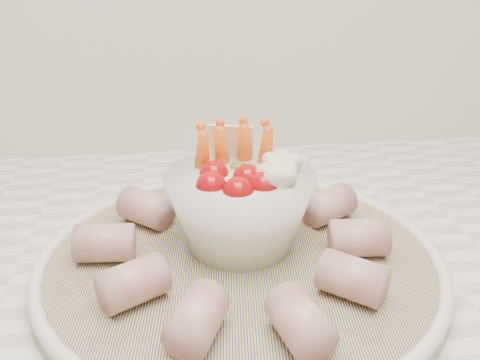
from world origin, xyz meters
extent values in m
cube|color=white|center=(0.00, 1.45, 0.90)|extent=(2.04, 0.62, 0.04)
cylinder|color=navy|center=(-0.13, 1.43, 0.93)|extent=(0.41, 0.41, 0.01)
torus|color=white|center=(-0.13, 1.43, 0.94)|extent=(0.37, 0.37, 0.01)
sphere|color=#9E0A0B|center=(-0.16, 1.43, 1.01)|extent=(0.03, 0.03, 0.03)
sphere|color=#9E0A0B|center=(-0.14, 1.42, 1.01)|extent=(0.03, 0.03, 0.03)
sphere|color=#9E0A0B|center=(-0.11, 1.42, 1.01)|extent=(0.03, 0.03, 0.03)
sphere|color=#9E0A0B|center=(-0.15, 1.46, 1.01)|extent=(0.03, 0.03, 0.03)
sphere|color=#9E0A0B|center=(-0.12, 1.44, 1.01)|extent=(0.03, 0.03, 0.03)
sphere|color=#9E0A0B|center=(-0.10, 1.44, 1.01)|extent=(0.03, 0.03, 0.03)
sphere|color=#597426|center=(-0.13, 1.47, 1.00)|extent=(0.02, 0.02, 0.02)
cone|color=orange|center=(-0.14, 1.48, 1.01)|extent=(0.03, 0.04, 0.06)
cone|color=orange|center=(-0.12, 1.49, 1.01)|extent=(0.02, 0.04, 0.06)
cone|color=orange|center=(-0.10, 1.48, 1.01)|extent=(0.02, 0.03, 0.06)
cone|color=orange|center=(-0.16, 1.47, 1.01)|extent=(0.02, 0.04, 0.06)
sphere|color=silver|center=(-0.09, 1.45, 1.01)|extent=(0.03, 0.03, 0.03)
sphere|color=silver|center=(-0.10, 1.43, 1.01)|extent=(0.03, 0.03, 0.03)
cube|color=#F4ECBD|center=(-0.13, 1.50, 1.02)|extent=(0.04, 0.02, 0.05)
cylinder|color=#AB4E54|center=(-0.02, 1.42, 0.95)|extent=(0.05, 0.04, 0.03)
cylinder|color=#AB4E54|center=(-0.03, 1.49, 0.95)|extent=(0.06, 0.06, 0.03)
cylinder|color=#AB4E54|center=(-0.08, 1.54, 0.95)|extent=(0.05, 0.06, 0.03)
cylinder|color=#AB4E54|center=(-0.16, 1.53, 0.95)|extent=(0.05, 0.06, 0.03)
cylinder|color=#AB4E54|center=(-0.22, 1.50, 0.95)|extent=(0.06, 0.06, 0.03)
cylinder|color=#AB4E54|center=(-0.25, 1.44, 0.95)|extent=(0.05, 0.04, 0.03)
cylinder|color=#AB4E54|center=(-0.22, 1.37, 0.95)|extent=(0.06, 0.06, 0.03)
cylinder|color=#AB4E54|center=(-0.18, 1.32, 0.95)|extent=(0.05, 0.06, 0.03)
cylinder|color=#AB4E54|center=(-0.10, 1.31, 0.95)|extent=(0.05, 0.06, 0.03)
cylinder|color=#AB4E54|center=(-0.05, 1.36, 0.95)|extent=(0.06, 0.06, 0.03)
camera|label=1|loc=(-0.19, 1.01, 1.20)|focal=40.00mm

